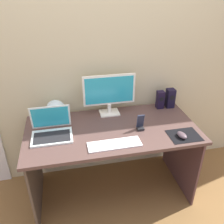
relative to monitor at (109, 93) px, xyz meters
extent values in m
plane|color=brown|center=(-0.03, -0.26, -0.94)|extent=(8.00, 8.00, 0.00)
cube|color=beige|center=(-0.03, 0.15, 0.31)|extent=(6.00, 0.04, 2.50)
cube|color=brown|center=(-0.03, -0.26, -0.23)|extent=(1.45, 0.71, 0.03)
cube|color=#4D4035|center=(-0.71, -0.26, -0.59)|extent=(0.02, 0.67, 0.70)
cube|color=brown|center=(0.65, -0.26, -0.59)|extent=(0.02, 0.67, 0.70)
cube|color=white|center=(0.00, 0.00, -0.21)|extent=(0.18, 0.14, 0.01)
cylinder|color=white|center=(0.00, 0.00, -0.16)|extent=(0.04, 0.04, 0.09)
cube|color=white|center=(0.00, 0.00, 0.03)|extent=(0.47, 0.02, 0.28)
cube|color=#26A5BF|center=(0.00, -0.01, 0.03)|extent=(0.44, 0.00, 0.25)
cube|color=black|center=(0.60, 0.01, -0.12)|extent=(0.08, 0.08, 0.19)
cylinder|color=black|center=(0.60, -0.03, -0.10)|extent=(0.05, 0.00, 0.05)
cube|color=black|center=(0.50, 0.01, -0.12)|extent=(0.07, 0.06, 0.17)
cylinder|color=black|center=(0.50, -0.02, -0.10)|extent=(0.04, 0.00, 0.04)
cube|color=white|center=(-0.52, -0.29, -0.20)|extent=(0.32, 0.22, 0.02)
cube|color=black|center=(-0.52, -0.30, -0.19)|extent=(0.28, 0.16, 0.00)
cube|color=white|center=(-0.52, -0.17, -0.09)|extent=(0.32, 0.04, 0.21)
cube|color=#26A5BF|center=(-0.52, -0.17, -0.09)|extent=(0.29, 0.03, 0.18)
sphere|color=silver|center=(-0.48, 0.02, -0.13)|extent=(0.18, 0.18, 0.18)
cube|color=white|center=(-0.06, -0.49, -0.21)|extent=(0.41, 0.13, 0.01)
cube|color=black|center=(0.52, -0.48, -0.21)|extent=(0.25, 0.20, 0.00)
ellipsoid|color=#54434A|center=(0.49, -0.50, -0.19)|extent=(0.08, 0.11, 0.04)
cube|color=black|center=(0.20, -0.32, -0.20)|extent=(0.05, 0.05, 0.02)
cube|color=#2E364B|center=(0.20, -0.31, -0.13)|extent=(0.06, 0.03, 0.12)
cube|color=#1E2333|center=(0.20, -0.32, -0.13)|extent=(0.05, 0.02, 0.10)
camera|label=1|loc=(-0.38, -1.92, 0.90)|focal=38.38mm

